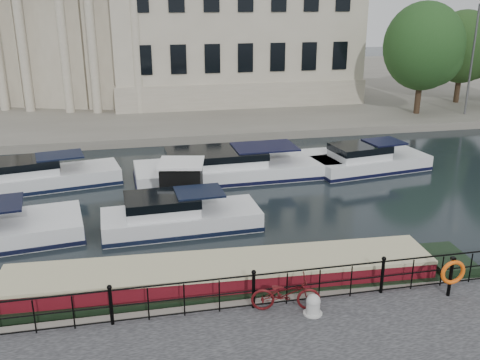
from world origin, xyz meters
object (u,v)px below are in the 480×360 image
bicycle (286,293)px  harbour_hut (182,186)px  mooring_bollard (313,305)px  life_ring_post (453,273)px  narrowboat (222,286)px

bicycle → harbour_hut: bearing=21.1°
mooring_bollard → life_ring_post: 4.36m
bicycle → life_ring_post: size_ratio=1.55×
narrowboat → harbour_hut: size_ratio=5.49×
bicycle → mooring_bollard: size_ratio=3.22×
bicycle → mooring_bollard: (0.70, -0.38, -0.23)m
bicycle → narrowboat: 2.57m
life_ring_post → harbour_hut: harbour_hut is taller
mooring_bollard → narrowboat: size_ratio=0.04×
mooring_bollard → narrowboat: narrowboat is taller
mooring_bollard → life_ring_post: life_ring_post is taller
bicycle → mooring_bollard: bicycle is taller
bicycle → life_ring_post: (5.04, -0.36, 0.28)m
mooring_bollard → bicycle: bearing=151.4°
mooring_bollard → harbour_hut: 10.74m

